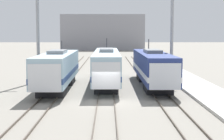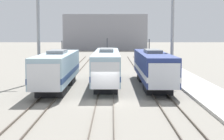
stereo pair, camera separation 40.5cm
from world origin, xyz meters
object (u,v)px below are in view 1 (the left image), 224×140
locomotive_far_left (57,69)px  locomotive_far_right (153,67)px  catenary_tower_left (38,30)px  catenary_tower_right (172,30)px  locomotive_center (107,66)px

locomotive_far_left → locomotive_far_right: locomotive_far_right is taller
catenary_tower_left → catenary_tower_right: (16.03, 0.00, 0.00)m
locomotive_far_right → catenary_tower_right: bearing=56.2°
catenary_tower_right → locomotive_center: bearing=-158.9°
catenary_tower_right → catenary_tower_left: bearing=180.0°
locomotive_far_left → locomotive_center: size_ratio=0.82×
locomotive_center → catenary_tower_right: size_ratio=1.66×
locomotive_far_left → catenary_tower_left: catenary_tower_left is taller
locomotive_far_right → catenary_tower_right: (2.70, 4.04, 4.14)m
catenary_tower_right → locomotive_far_right: bearing=-123.8°
catenary_tower_left → locomotive_center: bearing=-20.2°
catenary_tower_right → locomotive_far_left: bearing=-154.3°
locomotive_center → catenary_tower_right: bearing=21.1°
locomotive_far_left → catenary_tower_right: (12.94, 6.23, 4.12)m
locomotive_center → locomotive_far_right: 5.22m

